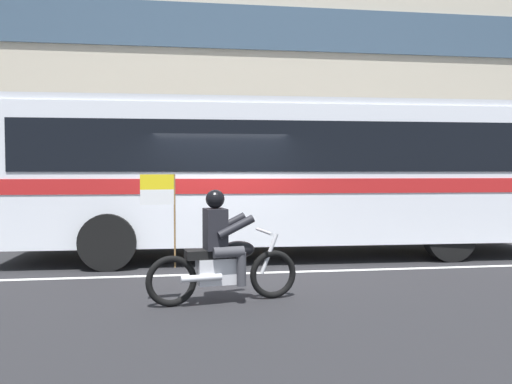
% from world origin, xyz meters
% --- Properties ---
extents(ground_plane, '(60.00, 60.00, 0.00)m').
position_xyz_m(ground_plane, '(0.00, 0.00, 0.00)').
color(ground_plane, black).
extents(sidewalk_curb, '(28.00, 3.80, 0.15)m').
position_xyz_m(sidewalk_curb, '(0.00, 5.10, 0.07)').
color(sidewalk_curb, '#A39E93').
rests_on(sidewalk_curb, ground_plane).
extents(lane_center_stripe, '(26.60, 0.14, 0.01)m').
position_xyz_m(lane_center_stripe, '(0.00, -0.60, 0.00)').
color(lane_center_stripe, silver).
rests_on(lane_center_stripe, ground_plane).
extents(office_building_facade, '(28.00, 0.89, 9.13)m').
position_xyz_m(office_building_facade, '(0.00, 7.39, 4.57)').
color(office_building_facade, '#B2A893').
rests_on(office_building_facade, ground_plane).
extents(transit_bus, '(11.42, 2.89, 3.22)m').
position_xyz_m(transit_bus, '(1.45, 1.19, 1.88)').
color(transit_bus, silver).
rests_on(transit_bus, ground_plane).
extents(motorcycle_with_rider, '(2.17, 0.73, 1.78)m').
position_xyz_m(motorcycle_with_rider, '(-0.18, -2.53, 0.67)').
color(motorcycle_with_rider, black).
rests_on(motorcycle_with_rider, ground_plane).
extents(fire_hydrant, '(0.22, 0.30, 0.75)m').
position_xyz_m(fire_hydrant, '(5.40, 4.23, 0.52)').
color(fire_hydrant, gold).
rests_on(fire_hydrant, sidewalk_curb).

